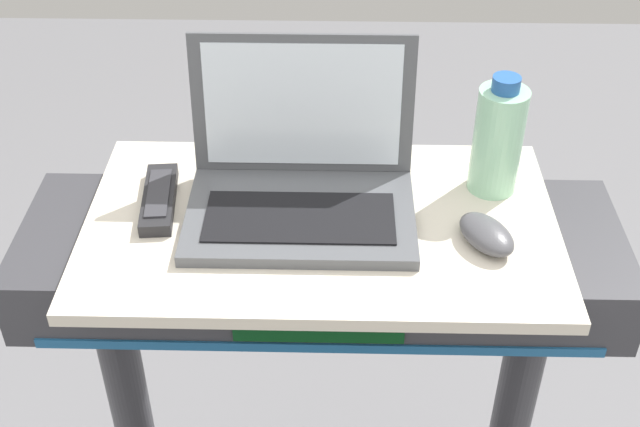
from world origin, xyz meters
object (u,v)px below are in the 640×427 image
object	(u,v)px
computer_mouse	(486,234)
water_bottle	(498,139)
tv_remote	(159,199)
laptop	(301,179)

from	to	relation	value
computer_mouse	water_bottle	size ratio (longest dim) A/B	0.53
water_bottle	tv_remote	size ratio (longest dim) A/B	1.16
laptop	water_bottle	distance (m)	0.30
computer_mouse	water_bottle	xyz separation A→B (m)	(0.03, 0.14, 0.07)
tv_remote	laptop	bearing A→B (deg)	0.86
computer_mouse	tv_remote	bearing A→B (deg)	141.75
laptop	water_bottle	size ratio (longest dim) A/B	1.75
computer_mouse	water_bottle	bearing A→B (deg)	50.42
tv_remote	water_bottle	bearing A→B (deg)	6.46
computer_mouse	tv_remote	size ratio (longest dim) A/B	0.61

